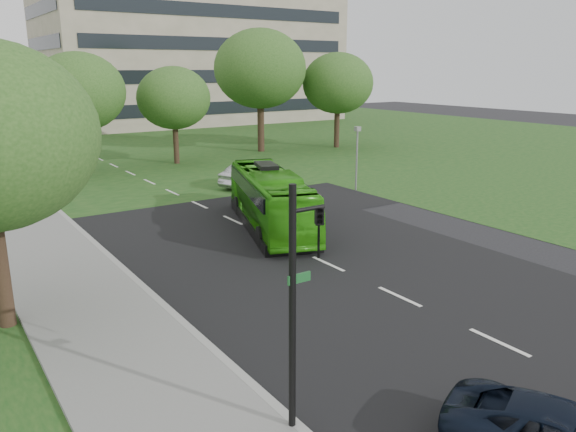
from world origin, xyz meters
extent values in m
plane|color=black|center=(0.00, 0.00, 0.00)|extent=(160.00, 160.00, 0.00)
cube|color=black|center=(0.00, 20.00, 0.01)|extent=(14.00, 120.00, 0.01)
cube|color=black|center=(0.00, 14.00, 0.01)|extent=(80.00, 12.00, 0.01)
cube|color=silver|center=(0.00, 15.00, 0.02)|extent=(0.15, 90.00, 0.01)
cube|color=gray|center=(-7.10, -5.00, 0.07)|extent=(0.25, 60.00, 0.15)
cube|color=#194717|center=(0.00, 45.00, 0.01)|extent=(120.00, 60.00, 0.01)
cube|color=gray|center=(22.00, 62.00, 12.50)|extent=(40.00, 20.00, 25.00)
cube|color=black|center=(22.00, 51.95, 12.50)|extent=(36.80, 0.10, 23.00)
cube|color=black|center=(1.95, 62.00, 12.50)|extent=(0.10, 18.40, 23.00)
cylinder|color=black|center=(-2.66, 28.17, 1.63)|extent=(0.49, 0.49, 3.25)
ellipsoid|color=#274F1A|center=(-2.66, 28.17, 5.93)|extent=(6.69, 6.69, 5.69)
cylinder|color=black|center=(4.64, 28.17, 1.47)|extent=(0.44, 0.44, 2.94)
ellipsoid|color=#274F1A|center=(4.64, 28.17, 5.27)|extent=(5.84, 5.84, 4.96)
cylinder|color=black|center=(13.93, 30.18, 2.08)|extent=(0.63, 0.63, 4.16)
ellipsoid|color=#274F1A|center=(13.93, 30.18, 7.51)|extent=(8.36, 8.36, 7.11)
cylinder|color=black|center=(21.50, 28.37, 1.72)|extent=(0.52, 0.52, 3.45)
ellipsoid|color=#274F1A|center=(21.50, 28.37, 6.16)|extent=(6.79, 6.79, 5.77)
cylinder|color=black|center=(-11.53, 3.11, 1.61)|extent=(0.49, 0.49, 3.23)
imported|color=#32A313|center=(1.00, 7.88, 1.41)|extent=(5.57, 10.30, 2.81)
imported|color=#A4A5A9|center=(5.08, 17.00, 0.76)|extent=(4.89, 3.26, 1.52)
cylinder|color=black|center=(-7.20, -6.00, 2.74)|extent=(0.15, 0.15, 5.48)
cylinder|color=black|center=(-6.82, -6.00, 4.93)|extent=(0.77, 0.09, 0.09)
imported|color=black|center=(-6.54, -6.00, 4.39)|extent=(0.25, 0.27, 1.10)
cube|color=#195926|center=(-7.04, -6.00, 3.51)|extent=(0.55, 0.04, 0.20)
cylinder|color=gray|center=(10.00, 12.00, 1.92)|extent=(0.12, 0.12, 3.84)
cube|color=gray|center=(10.00, 12.00, 3.93)|extent=(0.42, 0.39, 0.29)
camera|label=1|loc=(-13.18, -14.76, 7.67)|focal=35.00mm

